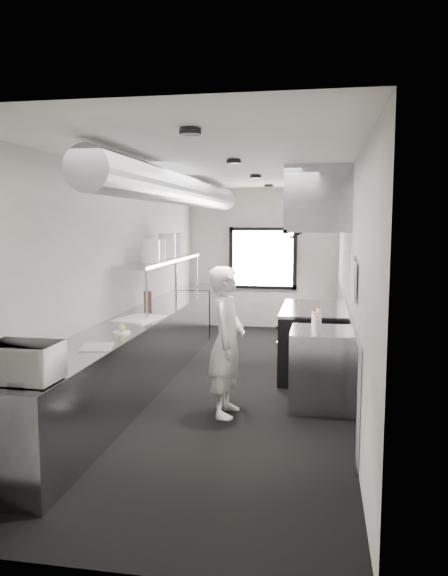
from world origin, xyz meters
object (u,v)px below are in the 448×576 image
at_px(line_cook, 227,341).
at_px(deli_tub_b, 56,348).
at_px(bottle_station, 319,368).
at_px(squeeze_bottle_e, 319,316).
at_px(prep_counter, 134,356).
at_px(squeeze_bottle_c, 318,322).
at_px(far_work_table, 198,310).
at_px(deli_tub_a, 25,361).
at_px(squeeze_bottle_a, 317,327).
at_px(plate_stack_d, 175,244).
at_px(range, 311,340).
at_px(plate_stack_c, 167,246).
at_px(plate_stack_b, 158,250).
at_px(exhaust_hood, 318,202).
at_px(cutting_board, 139,319).
at_px(small_plate, 122,332).
at_px(pass_shelf, 163,261).
at_px(knife_block, 148,300).
at_px(squeeze_bottle_b, 315,323).
at_px(plate_stack_a, 150,251).
at_px(microwave, 23,362).
at_px(squeeze_bottle_d, 314,319).

height_order(line_cook, deli_tub_b, line_cook).
relative_size(bottle_station, squeeze_bottle_e, 4.49).
distance_m(prep_counter, squeeze_bottle_c, 2.35).
distance_m(far_work_table, line_cook, 4.56).
distance_m(bottle_station, deli_tub_a, 3.25).
relative_size(prep_counter, deli_tub_b, 47.64).
xyz_separation_m(prep_counter, bottle_station, (2.30, -0.20, 0.00)).
bearing_deg(squeeze_bottle_a, plate_stack_d, 130.36).
distance_m(range, plate_stack_c, 2.66).
distance_m(plate_stack_b, plate_stack_c, 0.53).
bearing_deg(line_cook, exhaust_hood, -25.30).
relative_size(prep_counter, range, 3.75).
xyz_separation_m(exhaust_hood, cutting_board, (-2.20, -1.11, -1.48)).
xyz_separation_m(deli_tub_b, small_plate, (0.29, 0.96, -0.04)).
height_order(exhaust_hood, plate_stack_d, exhaust_hood).
relative_size(range, small_plate, 8.26).
distance_m(plate_stack_b, plate_stack_d, 0.94).
xyz_separation_m(pass_shelf, far_work_table, (0.04, 2.20, -1.09)).
bearing_deg(deli_tub_b, cutting_board, 83.66).
relative_size(prep_counter, pass_shelf, 2.00).
bearing_deg(range, prep_counter, -151.26).
relative_size(prep_counter, deli_tub_a, 47.32).
distance_m(cutting_board, knife_block, 0.83).
relative_size(bottle_station, deli_tub_b, 7.15).
distance_m(deli_tub_b, squeeze_bottle_a, 2.71).
relative_size(pass_shelf, deli_tub_b, 23.82).
bearing_deg(deli_tub_b, knife_block, 88.87).
xyz_separation_m(small_plate, squeeze_bottle_b, (2.10, 0.46, 0.09)).
height_order(pass_shelf, squeeze_bottle_a, pass_shelf).
relative_size(bottle_station, plate_stack_c, 2.37).
xyz_separation_m(deli_tub_a, plate_stack_c, (0.12, 4.04, 0.81)).
xyz_separation_m(bottle_station, squeeze_bottle_c, (-0.02, 0.03, 0.53)).
xyz_separation_m(cutting_board, squeeze_bottle_b, (2.20, -0.39, 0.08)).
height_order(pass_shelf, far_work_table, pass_shelf).
bearing_deg(plate_stack_a, squeeze_bottle_e, -17.10).
bearing_deg(plate_stack_b, pass_shelf, 87.55).
bearing_deg(plate_stack_a, microwave, -88.60).
bearing_deg(exhaust_hood, cutting_board, -153.10).
height_order(line_cook, plate_stack_a, plate_stack_a).
height_order(prep_counter, deli_tub_b, deli_tub_b).
relative_size(knife_block, plate_stack_b, 0.80).
xyz_separation_m(deli_tub_a, squeeze_bottle_d, (2.41, 2.20, 0.05)).
distance_m(exhaust_hood, line_cook, 2.60).
relative_size(exhaust_hood, prep_counter, 0.37).
height_order(pass_shelf, plate_stack_b, plate_stack_b).
bearing_deg(squeeze_bottle_e, squeeze_bottle_c, -90.98).
bearing_deg(exhaust_hood, small_plate, -136.85).
xyz_separation_m(deli_tub_a, squeeze_bottle_a, (2.45, 1.73, 0.05)).
bearing_deg(exhaust_hood, squeeze_bottle_d, -90.52).
height_order(prep_counter, squeeze_bottle_c, squeeze_bottle_c).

